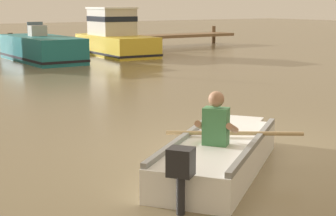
# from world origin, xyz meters

# --- Properties ---
(ground_plane) EXTENTS (120.00, 120.00, 0.00)m
(ground_plane) POSITION_xyz_m (0.00, 0.00, 0.00)
(ground_plane) COLOR #7A6B4C
(wooden_dock) EXTENTS (13.74, 1.64, 1.09)m
(wooden_dock) POSITION_xyz_m (8.42, 18.34, 0.59)
(wooden_dock) COLOR brown
(wooden_dock) RESTS_ON ground
(rowboat_with_person) EXTENTS (3.32, 2.74, 1.19)m
(rowboat_with_person) POSITION_xyz_m (-0.92, -0.83, 0.25)
(rowboat_with_person) COLOR white
(rowboat_with_person) RESTS_ON ground
(moored_boat_teal) EXTENTS (2.00, 5.22, 1.62)m
(moored_boat_teal) POSITION_xyz_m (2.40, 14.95, 0.50)
(moored_boat_teal) COLOR #1E727A
(moored_boat_teal) RESTS_ON ground
(moored_boat_yellow) EXTENTS (2.34, 5.08, 2.22)m
(moored_boat_yellow) POSITION_xyz_m (6.19, 15.55, 0.82)
(moored_boat_yellow) COLOR gold
(moored_boat_yellow) RESTS_ON ground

